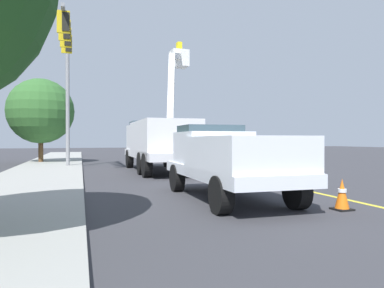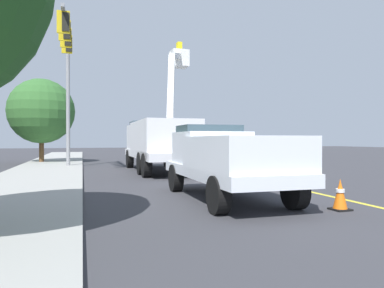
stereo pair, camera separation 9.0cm
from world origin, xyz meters
name	(u,v)px [view 1 (the left image)]	position (x,y,z in m)	size (l,w,h in m)	color
ground	(220,171)	(0.00, 0.00, 0.00)	(120.00, 120.00, 0.00)	#38383D
sidewalk_far_side	(40,175)	(0.39, 8.55, 0.06)	(60.00, 3.60, 0.12)	#9E9E99
lane_centre_stripe	(220,171)	(0.00, 0.00, 0.00)	(50.00, 0.16, 0.01)	yellow
utility_bucket_truck	(159,140)	(1.18, 2.93, 1.61)	(8.31, 3.27, 6.95)	white
service_pickup_truck	(228,158)	(-8.08, 3.38, 1.12)	(5.69, 2.39, 2.06)	white
passing_minivan	(201,148)	(9.45, -2.62, 0.97)	(4.88, 2.13, 1.69)	silver
traffic_cone_leading	(342,195)	(-10.34, 1.59, 0.35)	(0.40, 0.40, 0.72)	black
traffic_cone_mid_front	(181,159)	(4.61, 0.61, 0.43)	(0.40, 0.40, 0.87)	black
traffic_signal_mast	(67,60)	(3.44, 7.39, 5.89)	(5.94, 0.74, 8.15)	gray
street_tree_right	(41,111)	(9.73, 9.01, 3.58)	(4.42, 4.42, 5.80)	brown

